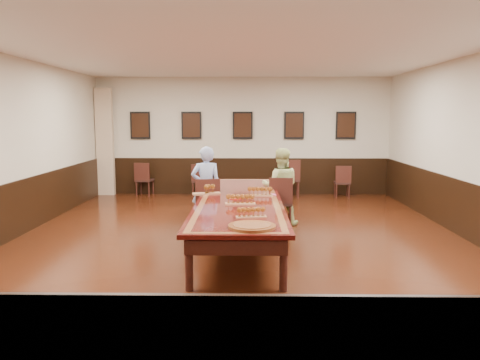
{
  "coord_description": "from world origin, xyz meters",
  "views": [
    {
      "loc": [
        0.14,
        -7.85,
        2.13
      ],
      "look_at": [
        0.0,
        0.5,
        1.0
      ],
      "focal_mm": 35.0,
      "sensor_mm": 36.0,
      "label": 1
    }
  ],
  "objects_px": {
    "carved_platter": "(252,226)",
    "spare_chair_d": "(342,181)",
    "person_man": "(206,187)",
    "spare_chair_b": "(199,180)",
    "chair_woman": "(280,201)",
    "person_woman": "(280,186)",
    "chair_man": "(207,203)",
    "conference_table": "(240,206)",
    "spare_chair_a": "(145,179)",
    "spare_chair_c": "(290,178)"
  },
  "relations": [
    {
      "from": "chair_man",
      "to": "person_woman",
      "type": "bearing_deg",
      "value": -175.43
    },
    {
      "from": "spare_chair_d",
      "to": "person_woman",
      "type": "xyz_separation_m",
      "value": [
        -1.86,
        -3.14,
        0.33
      ]
    },
    {
      "from": "person_woman",
      "to": "spare_chair_d",
      "type": "bearing_deg",
      "value": -118.24
    },
    {
      "from": "chair_man",
      "to": "spare_chair_d",
      "type": "relative_size",
      "value": 1.15
    },
    {
      "from": "spare_chair_b",
      "to": "spare_chair_d",
      "type": "distance_m",
      "value": 3.83
    },
    {
      "from": "spare_chair_d",
      "to": "conference_table",
      "type": "relative_size",
      "value": 0.17
    },
    {
      "from": "chair_man",
      "to": "person_man",
      "type": "height_order",
      "value": "person_man"
    },
    {
      "from": "spare_chair_d",
      "to": "person_woman",
      "type": "relative_size",
      "value": 0.57
    },
    {
      "from": "spare_chair_a",
      "to": "spare_chair_d",
      "type": "bearing_deg",
      "value": -174.97
    },
    {
      "from": "spare_chair_a",
      "to": "spare_chair_d",
      "type": "distance_m",
      "value": 5.32
    },
    {
      "from": "spare_chair_b",
      "to": "spare_chair_c",
      "type": "height_order",
      "value": "spare_chair_c"
    },
    {
      "from": "spare_chair_d",
      "to": "person_man",
      "type": "bearing_deg",
      "value": 48.48
    },
    {
      "from": "spare_chair_c",
      "to": "person_man",
      "type": "xyz_separation_m",
      "value": [
        -1.94,
        -3.45,
        0.28
      ]
    },
    {
      "from": "carved_platter",
      "to": "spare_chair_d",
      "type": "bearing_deg",
      "value": 69.57
    },
    {
      "from": "spare_chair_c",
      "to": "carved_platter",
      "type": "relative_size",
      "value": 1.44
    },
    {
      "from": "spare_chair_d",
      "to": "conference_table",
      "type": "height_order",
      "value": "spare_chair_d"
    },
    {
      "from": "spare_chair_d",
      "to": "person_man",
      "type": "xyz_separation_m",
      "value": [
        -3.31,
        -3.43,
        0.36
      ]
    },
    {
      "from": "conference_table",
      "to": "carved_platter",
      "type": "distance_m",
      "value": 2.15
    },
    {
      "from": "person_man",
      "to": "carved_platter",
      "type": "bearing_deg",
      "value": 94.49
    },
    {
      "from": "chair_woman",
      "to": "carved_platter",
      "type": "bearing_deg",
      "value": 82.33
    },
    {
      "from": "chair_man",
      "to": "conference_table",
      "type": "height_order",
      "value": "chair_man"
    },
    {
      "from": "chair_woman",
      "to": "person_woman",
      "type": "bearing_deg",
      "value": -90.0
    },
    {
      "from": "spare_chair_b",
      "to": "person_woman",
      "type": "height_order",
      "value": "person_woman"
    },
    {
      "from": "person_woman",
      "to": "chair_woman",
      "type": "bearing_deg",
      "value": 90.0
    },
    {
      "from": "spare_chair_a",
      "to": "carved_platter",
      "type": "distance_m",
      "value": 7.41
    },
    {
      "from": "person_woman",
      "to": "spare_chair_a",
      "type": "bearing_deg",
      "value": -42.03
    },
    {
      "from": "spare_chair_b",
      "to": "person_man",
      "type": "xyz_separation_m",
      "value": [
        0.51,
        -3.6,
        0.35
      ]
    },
    {
      "from": "spare_chair_d",
      "to": "spare_chair_c",
      "type": "bearing_deg",
      "value": 1.53
    },
    {
      "from": "spare_chair_b",
      "to": "carved_platter",
      "type": "xyz_separation_m",
      "value": [
        1.37,
        -6.77,
        0.33
      ]
    },
    {
      "from": "person_man",
      "to": "person_woman",
      "type": "xyz_separation_m",
      "value": [
        1.45,
        0.29,
        -0.03
      ]
    },
    {
      "from": "person_woman",
      "to": "spare_chair_c",
      "type": "bearing_deg",
      "value": -96.43
    },
    {
      "from": "spare_chair_b",
      "to": "carved_platter",
      "type": "height_order",
      "value": "spare_chair_b"
    },
    {
      "from": "spare_chair_b",
      "to": "chair_woman",
      "type": "bearing_deg",
      "value": 112.42
    },
    {
      "from": "chair_woman",
      "to": "person_man",
      "type": "relative_size",
      "value": 0.62
    },
    {
      "from": "chair_man",
      "to": "person_woman",
      "type": "distance_m",
      "value": 1.51
    },
    {
      "from": "chair_woman",
      "to": "chair_man",
      "type": "bearing_deg",
      "value": 13.67
    },
    {
      "from": "person_woman",
      "to": "carved_platter",
      "type": "height_order",
      "value": "person_woman"
    },
    {
      "from": "person_man",
      "to": "chair_man",
      "type": "bearing_deg",
      "value": 90.0
    },
    {
      "from": "spare_chair_a",
      "to": "spare_chair_c",
      "type": "distance_m",
      "value": 3.95
    },
    {
      "from": "carved_platter",
      "to": "person_man",
      "type": "bearing_deg",
      "value": 105.12
    },
    {
      "from": "chair_man",
      "to": "spare_chair_b",
      "type": "distance_m",
      "value": 3.75
    },
    {
      "from": "chair_woman",
      "to": "conference_table",
      "type": "distance_m",
      "value": 1.45
    },
    {
      "from": "spare_chair_a",
      "to": "conference_table",
      "type": "distance_m",
      "value": 5.4
    },
    {
      "from": "chair_woman",
      "to": "conference_table",
      "type": "relative_size",
      "value": 0.19
    },
    {
      "from": "spare_chair_a",
      "to": "person_man",
      "type": "distance_m",
      "value": 4.19
    },
    {
      "from": "chair_man",
      "to": "conference_table",
      "type": "xyz_separation_m",
      "value": [
        0.64,
        -0.93,
        0.12
      ]
    },
    {
      "from": "spare_chair_a",
      "to": "spare_chair_c",
      "type": "relative_size",
      "value": 0.89
    },
    {
      "from": "spare_chair_a",
      "to": "spare_chair_b",
      "type": "height_order",
      "value": "spare_chair_a"
    },
    {
      "from": "person_man",
      "to": "conference_table",
      "type": "height_order",
      "value": "person_man"
    },
    {
      "from": "chair_woman",
      "to": "spare_chair_c",
      "type": "distance_m",
      "value": 3.3
    }
  ]
}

